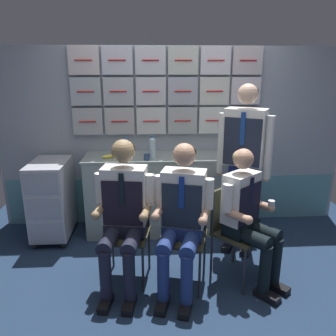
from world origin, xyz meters
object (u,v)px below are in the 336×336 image
object	(u,v)px
crew_member_right	(182,212)
coffee_cup_spare	(224,152)
folding_chair_right	(185,225)
snack_banana	(109,156)
crew_member_by_counter	(248,213)
crew_member_standing	(244,154)
water_bottle_blue_cap	(126,149)
folding_chair_by_counter	(232,222)
crew_member_left	(123,208)
service_trolley	(52,198)
folding_chair_left	(128,222)

from	to	relation	value
crew_member_right	coffee_cup_spare	xyz separation A→B (m)	(0.59, 1.09, 0.25)
folding_chair_right	snack_banana	xyz separation A→B (m)	(-0.76, 0.90, 0.42)
folding_chair_right	crew_member_by_counter	world-z (taller)	crew_member_by_counter
coffee_cup_spare	crew_member_standing	bearing A→B (deg)	-79.66
crew_member_standing	water_bottle_blue_cap	bearing A→B (deg)	160.91
folding_chair_by_counter	crew_member_standing	xyz separation A→B (m)	(0.20, 0.43, 0.53)
crew_member_left	crew_member_right	xyz separation A→B (m)	(0.50, -0.08, -0.01)
service_trolley	crew_member_by_counter	xyz separation A→B (m)	(1.97, -0.97, 0.20)
folding_chair_right	crew_member_right	distance (m)	0.25
folding_chair_by_counter	snack_banana	size ratio (longest dim) A/B	4.99
folding_chair_left	water_bottle_blue_cap	distance (m)	0.94
folding_chair_right	snack_banana	size ratio (longest dim) A/B	4.99
coffee_cup_spare	folding_chair_by_counter	bearing A→B (deg)	-96.65
crew_member_standing	coffee_cup_spare	distance (m)	0.51
folding_chair_left	crew_member_left	bearing A→B (deg)	-98.76
folding_chair_by_counter	snack_banana	distance (m)	1.54
water_bottle_blue_cap	service_trolley	bearing A→B (deg)	-179.55
crew_member_standing	snack_banana	distance (m)	1.47
service_trolley	folding_chair_by_counter	bearing A→B (deg)	-24.30
crew_member_by_counter	water_bottle_blue_cap	size ratio (longest dim) A/B	5.12
folding_chair_left	folding_chair_by_counter	xyz separation A→B (m)	(0.96, -0.06, 0.00)
folding_chair_by_counter	crew_member_by_counter	size ratio (longest dim) A/B	0.69
crew_member_left	snack_banana	size ratio (longest dim) A/B	7.71
crew_member_right	water_bottle_blue_cap	world-z (taller)	crew_member_right
folding_chair_right	service_trolley	bearing A→B (deg)	148.77
crew_member_left	coffee_cup_spare	world-z (taller)	crew_member_left
crew_member_standing	snack_banana	xyz separation A→B (m)	(-1.40, 0.44, -0.11)
service_trolley	folding_chair_by_counter	size ratio (longest dim) A/B	1.06
crew_member_right	crew_member_standing	world-z (taller)	crew_member_standing
folding_chair_right	crew_member_right	xyz separation A→B (m)	(-0.04, -0.15, 0.19)
service_trolley	crew_member_standing	xyz separation A→B (m)	(2.06, -0.41, 0.58)
crew_member_left	crew_member_standing	bearing A→B (deg)	23.93
crew_member_standing	crew_member_by_counter	bearing A→B (deg)	-99.20
crew_member_by_counter	crew_member_standing	distance (m)	0.68
service_trolley	water_bottle_blue_cap	bearing A→B (deg)	0.45
crew_member_left	snack_banana	xyz separation A→B (m)	(-0.21, 0.97, 0.21)
service_trolley	folding_chair_right	size ratio (longest dim) A/B	1.06
folding_chair_right	water_bottle_blue_cap	world-z (taller)	water_bottle_blue_cap
service_trolley	crew_member_right	world-z (taller)	crew_member_right
folding_chair_left	folding_chair_right	world-z (taller)	same
folding_chair_left	folding_chair_by_counter	world-z (taller)	same
service_trolley	snack_banana	distance (m)	0.82
folding_chair_right	coffee_cup_spare	bearing A→B (deg)	59.74
folding_chair_right	folding_chair_by_counter	world-z (taller)	same
crew_member_by_counter	folding_chair_left	bearing A→B (deg)	170.06
crew_member_right	coffee_cup_spare	size ratio (longest dim) A/B	16.31
crew_member_left	snack_banana	bearing A→B (deg)	102.45
crew_member_by_counter	crew_member_standing	world-z (taller)	crew_member_standing
snack_banana	folding_chair_by_counter	bearing A→B (deg)	-36.16
crew_member_left	folding_chair_by_counter	xyz separation A→B (m)	(0.99, 0.09, -0.21)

